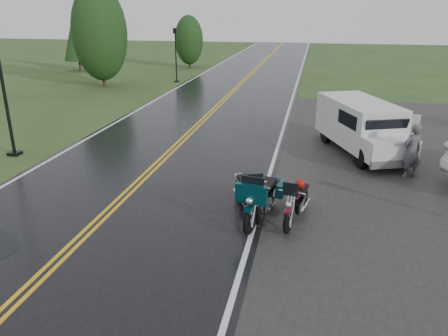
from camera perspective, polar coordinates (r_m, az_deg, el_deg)
name	(u,v)px	position (r m, az deg, el deg)	size (l,w,h in m)	color
ground	(94,226)	(11.13, -16.56, -7.33)	(120.00, 120.00, 0.00)	#2D471E
road	(199,124)	(19.89, -3.26, 5.73)	(8.00, 100.00, 0.04)	black
motorcycle_red	(289,212)	(10.13, 8.43, -5.68)	(0.74, 2.03, 1.20)	#54091B
motorcycle_teal	(250,209)	(9.97, 3.44, -5.36)	(0.85, 2.34, 1.38)	#042E35
motorcycle_silver	(256,203)	(10.45, 4.17, -4.53)	(0.77, 2.11, 1.25)	#B8B9C0
van_white	(364,141)	(14.77, 17.79, 3.37)	(1.81, 4.83, 1.90)	silver
person_at_van	(412,152)	(14.54, 23.33, 1.97)	(0.62, 0.41, 1.69)	#4A4A4E
lamp_post_near_left	(3,88)	(16.91, -26.86, 9.30)	(0.41, 0.41, 4.81)	black
lamp_post_far_left	(176,55)	(31.62, -6.31, 14.43)	(0.32, 0.32, 3.71)	black
tree_left_mid	(101,43)	(30.65, -15.83, 15.38)	(3.56, 3.56, 5.56)	#1E3D19
tree_left_far	(189,45)	(39.45, -4.59, 15.66)	(2.45, 2.45, 3.77)	#1E3D19
pine_left_far	(77,40)	(39.20, -18.63, 15.52)	(2.35, 2.35, 4.90)	#1E3D19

